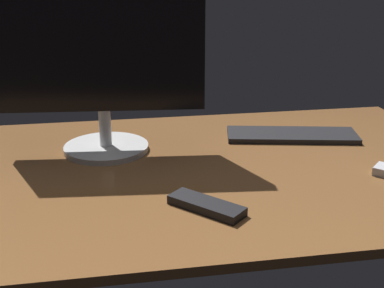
{
  "coord_description": "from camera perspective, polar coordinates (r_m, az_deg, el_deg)",
  "views": [
    {
      "loc": [
        -20.56,
        -114.76,
        50.36
      ],
      "look_at": [
        -0.76,
        0.09,
        8.0
      ],
      "focal_mm": 49.11,
      "sensor_mm": 36.0,
      "label": 1
    }
  ],
  "objects": [
    {
      "name": "tv_remote",
      "position": [
        1.06,
        1.57,
        -6.7
      ],
      "size": [
        14.9,
        15.25,
        1.85
      ],
      "primitive_type": "cube",
      "rotation": [
        0.0,
        0.0,
        -0.81
      ],
      "color": "black",
      "rests_on": "desk"
    },
    {
      "name": "keyboard",
      "position": [
        1.49,
        10.79,
        0.96
      ],
      "size": [
        37.4,
        18.75,
        1.43
      ],
      "primitive_type": "cube",
      "rotation": [
        0.0,
        0.0,
        -0.2
      ],
      "color": "black",
      "rests_on": "desk"
    },
    {
      "name": "monitor",
      "position": [
        1.32,
        -9.83,
        8.8
      ],
      "size": [
        51.07,
        21.91,
        43.21
      ],
      "rotation": [
        0.0,
        0.0,
        -0.1
      ],
      "color": "silver",
      "rests_on": "desk"
    },
    {
      "name": "desk",
      "position": [
        1.27,
        0.35,
        -2.97
      ],
      "size": [
        140.0,
        84.0,
        2.0
      ],
      "primitive_type": "cube",
      "color": "brown",
      "rests_on": "ground"
    }
  ]
}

